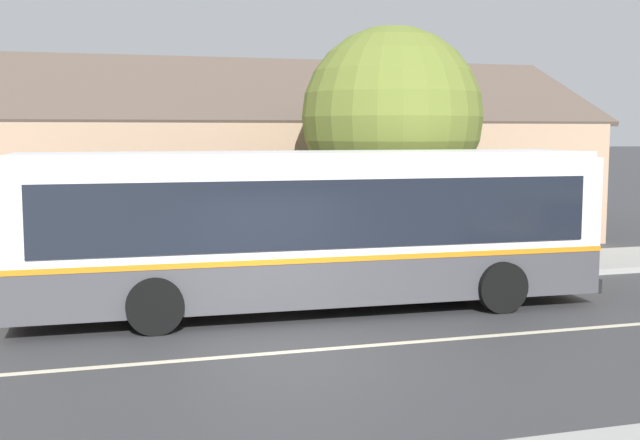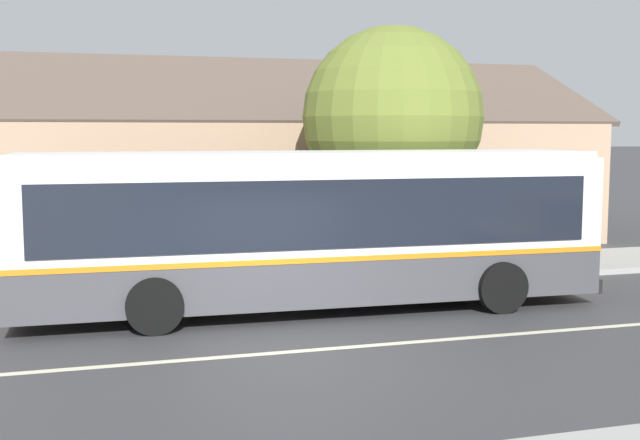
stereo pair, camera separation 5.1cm
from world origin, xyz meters
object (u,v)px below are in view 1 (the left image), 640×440
transit_bus (312,225)px  bus_stop_sign (575,207)px  street_tree_primary (392,117)px  bench_down_street (183,265)px

transit_bus → bus_stop_sign: bearing=15.9°
street_tree_primary → transit_bus: bearing=-129.1°
bench_down_street → bus_stop_sign: bearing=-2.6°
transit_bus → street_tree_primary: (3.22, 3.96, 2.18)m
bench_down_street → bus_stop_sign: size_ratio=0.70×
bench_down_street → bus_stop_sign: bus_stop_sign is taller
transit_bus → street_tree_primary: 5.55m
transit_bus → bench_down_street: bearing=131.4°
bench_down_street → street_tree_primary: street_tree_primary is taller
bench_down_street → street_tree_primary: 6.52m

